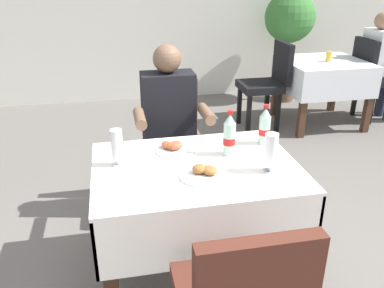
{
  "coord_description": "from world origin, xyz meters",
  "views": [
    {
      "loc": [
        -0.48,
        -1.69,
        1.72
      ],
      "look_at": [
        -0.08,
        0.28,
        0.83
      ],
      "focal_mm": 37.45,
      "sensor_mm": 36.0,
      "label": 1
    }
  ],
  "objects": [
    {
      "name": "background_chair_right",
      "position": [
        2.54,
        2.42,
        0.55
      ],
      "size": [
        0.5,
        0.44,
        0.97
      ],
      "color": "black",
      "rests_on": "ground"
    },
    {
      "name": "cola_bottle_primary",
      "position": [
        0.13,
        0.27,
        0.86
      ],
      "size": [
        0.07,
        0.07,
        0.26
      ],
      "color": "silver",
      "rests_on": "main_dining_table"
    },
    {
      "name": "beer_glass_middle",
      "position": [
        -0.48,
        0.27,
        0.85
      ],
      "size": [
        0.07,
        0.07,
        0.2
      ],
      "color": "white",
      "rests_on": "main_dining_table"
    },
    {
      "name": "background_table_tumbler",
      "position": [
        1.91,
        2.39,
        0.8
      ],
      "size": [
        0.06,
        0.06,
        0.11
      ],
      "primitive_type": "cylinder",
      "color": "gold",
      "rests_on": "background_dining_table"
    },
    {
      "name": "beer_glass_left",
      "position": [
        0.28,
        0.04,
        0.85
      ],
      "size": [
        0.07,
        0.07,
        0.21
      ],
      "color": "white",
      "rests_on": "main_dining_table"
    },
    {
      "name": "plate_near_camera",
      "position": [
        -0.06,
        0.06,
        0.76
      ],
      "size": [
        0.24,
        0.24,
        0.06
      ],
      "color": "white",
      "rests_on": "main_dining_table"
    },
    {
      "name": "potted_plant_corner",
      "position": [
        1.84,
        3.36,
        1.03
      ],
      "size": [
        0.65,
        0.65,
        1.45
      ],
      "color": "brown",
      "rests_on": "ground"
    },
    {
      "name": "main_dining_table",
      "position": [
        -0.08,
        0.18,
        0.57
      ],
      "size": [
        1.09,
        0.81,
        0.75
      ],
      "color": "white",
      "rests_on": "ground"
    },
    {
      "name": "background_chair_left",
      "position": [
        1.22,
        2.42,
        0.55
      ],
      "size": [
        0.5,
        0.44,
        0.97
      ],
      "color": "black",
      "rests_on": "ground"
    },
    {
      "name": "cola_bottle_secondary",
      "position": [
        0.38,
        0.38,
        0.85
      ],
      "size": [
        0.07,
        0.07,
        0.24
      ],
      "color": "silver",
      "rests_on": "main_dining_table"
    },
    {
      "name": "background_dining_table",
      "position": [
        1.88,
        2.42,
        0.56
      ],
      "size": [
        0.9,
        0.86,
        0.75
      ],
      "color": "white",
      "rests_on": "ground"
    },
    {
      "name": "chair_far_diner_seat",
      "position": [
        -0.08,
        0.98,
        0.55
      ],
      "size": [
        0.44,
        0.5,
        0.97
      ],
      "color": "#4C2319",
      "rests_on": "ground"
    },
    {
      "name": "seated_diner_far",
      "position": [
        -0.12,
        0.87,
        0.71
      ],
      "size": [
        0.5,
        0.46,
        1.26
      ],
      "color": "#282D42",
      "rests_on": "ground"
    },
    {
      "name": "plate_far_diner",
      "position": [
        -0.16,
        0.38,
        0.77
      ],
      "size": [
        0.23,
        0.23,
        0.06
      ],
      "color": "white",
      "rests_on": "main_dining_table"
    },
    {
      "name": "background_patron",
      "position": [
        2.59,
        2.42,
        0.71
      ],
      "size": [
        0.46,
        0.5,
        1.26
      ],
      "color": "#282D42",
      "rests_on": "ground"
    }
  ]
}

